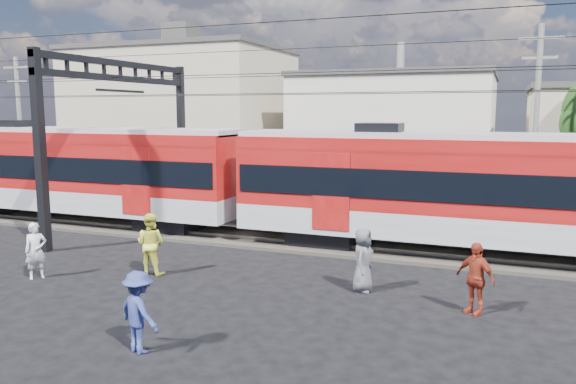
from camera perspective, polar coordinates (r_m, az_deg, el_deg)
ground at (r=13.26m, az=-2.05°, el=-13.40°), size 120.00×120.00×0.00m
track_bed at (r=20.50m, az=6.89°, el=-5.44°), size 70.00×3.40×0.12m
rail_near at (r=19.76m, az=6.35°, el=-5.59°), size 70.00×0.12×0.12m
rail_far at (r=21.18m, az=7.41°, el=-4.67°), size 70.00×0.12×0.12m
commuter_train at (r=19.48m, az=19.03°, el=0.45°), size 50.30×3.08×4.17m
catenary at (r=23.59m, az=-13.91°, el=8.61°), size 70.00×9.30×7.52m
building_west at (r=41.55m, az=-10.59°, el=7.78°), size 14.28×10.20×9.30m
building_midwest at (r=38.94m, az=11.17°, el=6.27°), size 12.24×12.24×7.30m
utility_pole_mid at (r=26.33m, az=23.88°, el=6.77°), size 1.80×0.24×8.50m
utility_pole_west at (r=36.94m, az=-25.60°, el=6.49°), size 1.80×0.24×8.00m
pedestrian_a at (r=18.10m, az=-24.24°, el=-5.45°), size 0.68×0.72×1.66m
pedestrian_b at (r=17.42m, az=-13.79°, el=-5.12°), size 0.93×0.74×1.87m
pedestrian_c at (r=12.01m, az=-14.91°, el=-11.70°), size 1.25×0.96×1.70m
pedestrian_d at (r=14.41m, az=18.47°, el=-8.31°), size 1.11×0.92×1.78m
pedestrian_e at (r=15.48m, az=7.62°, el=-6.85°), size 0.57×0.87×1.75m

